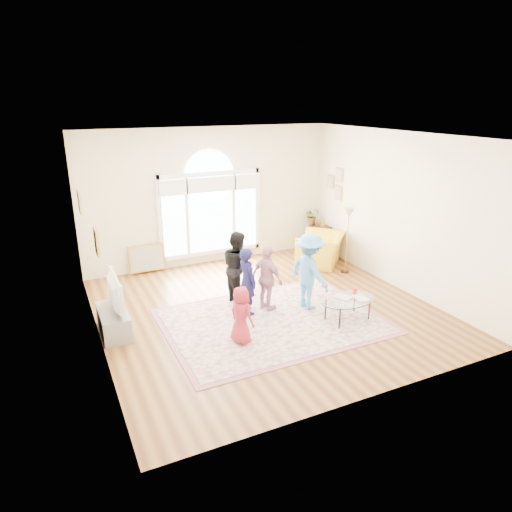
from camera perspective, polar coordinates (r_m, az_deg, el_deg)
name	(u,v)px	position (r m, az deg, el deg)	size (l,w,h in m)	color
ground	(266,309)	(8.73, 1.27, -6.68)	(6.00, 6.00, 0.00)	#522F12
room_shell	(212,200)	(10.70, -5.46, 7.03)	(6.00, 6.00, 6.00)	beige
area_rug	(273,321)	(8.28, 2.10, -8.12)	(3.60, 2.60, 0.02)	beige
rug_border	(273,321)	(8.28, 2.10, -8.15)	(3.80, 2.80, 0.01)	#955961
tv_console	(114,322)	(8.19, -17.37, -7.82)	(0.45, 1.00, 0.42)	gray
television	(111,294)	(7.98, -17.68, -4.51)	(0.17, 1.06, 0.61)	black
coffee_table	(348,300)	(8.31, 11.44, -5.42)	(1.13, 0.77, 0.54)	silver
armchair	(321,249)	(11.02, 8.10, 0.83)	(1.14, 1.00, 0.74)	gold
side_cabinet	(320,239)	(11.91, 7.95, 2.14)	(0.40, 0.50, 0.70)	black
floor_lamp	(349,218)	(10.34, 11.49, 4.68)	(0.25, 0.25, 1.51)	black
plant_pedestal	(311,236)	(12.10, 6.90, 2.45)	(0.20, 0.20, 0.70)	white
potted_plant	(312,216)	(11.95, 7.01, 5.03)	(0.38, 0.33, 0.42)	#33722D
leaning_picture	(148,272)	(10.79, -13.35, -2.00)	(0.80, 0.05, 0.62)	tan
child_red	(241,315)	(7.40, -1.85, -7.36)	(0.47, 0.31, 0.97)	#9F2334
child_navy	(247,281)	(8.31, -1.11, -3.14)	(0.46, 0.30, 1.26)	#13133D
child_black	(238,267)	(8.77, -2.29, -1.39)	(0.69, 0.54, 1.41)	black
child_pink	(267,278)	(8.45, 1.43, -2.80)	(0.73, 0.30, 1.24)	#C68BA0
child_blue	(309,271)	(8.54, 6.70, -1.92)	(0.94, 0.54, 1.46)	#4A92D0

